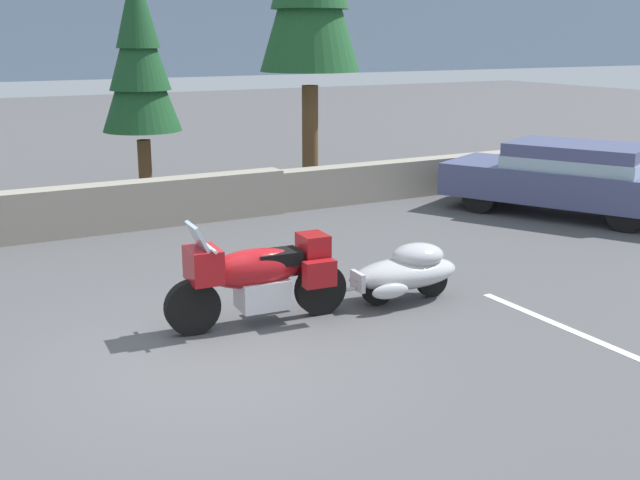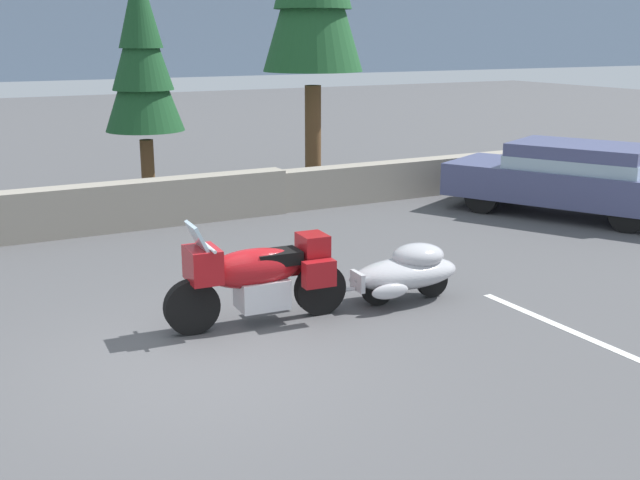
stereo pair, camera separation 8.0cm
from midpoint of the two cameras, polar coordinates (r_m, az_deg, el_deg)
The scene contains 7 objects.
ground_plane at distance 8.74m, azimuth -8.35°, elevation -8.64°, with size 80.00×80.00×0.00m, color #4C4C4F.
stone_guard_wall at distance 14.37m, azimuth -20.88°, elevation 1.59°, with size 24.00×0.59×0.91m.
touring_motorcycle at distance 9.56m, azimuth -4.30°, elevation -2.50°, with size 2.31×0.83×1.33m.
car_shaped_trailer at distance 10.48m, azimuth 6.45°, elevation -2.21°, with size 2.22×0.82×0.76m.
sedan_at_right_edge at distance 16.10m, azimuth 17.73°, elevation 4.41°, with size 3.66×4.84×1.41m.
pine_tree_secondary at distance 16.15m, azimuth -12.57°, elevation 12.78°, with size 1.55×1.55×4.81m.
parking_stripe_marker at distance 9.79m, azimuth 18.95°, elevation -6.69°, with size 0.12×3.60×0.01m, color silver.
Camera 2 is at (-2.62, -7.61, 3.42)m, focal length 44.49 mm.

